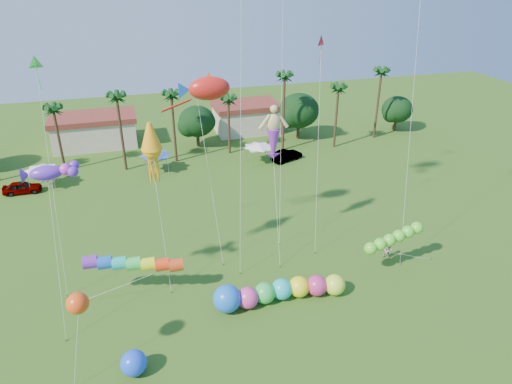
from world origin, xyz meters
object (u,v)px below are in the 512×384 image
object	(u,v)px
car_a	(22,187)
car_b	(287,155)
spectator_b	(388,251)
blue_ball	(134,363)
caterpillar_inflatable	(275,292)

from	to	relation	value
car_a	car_b	size ratio (longest dim) A/B	0.92
spectator_b	blue_ball	world-z (taller)	blue_ball
car_b	car_a	bearing A→B (deg)	68.59
car_a	spectator_b	bearing A→B (deg)	-124.32
car_a	car_b	xyz separation A→B (m)	(34.51, 0.68, 0.04)
car_b	blue_ball	bearing A→B (deg)	122.69
car_a	caterpillar_inflatable	xyz separation A→B (m)	(23.26, -27.79, 0.21)
caterpillar_inflatable	spectator_b	bearing A→B (deg)	15.33
spectator_b	blue_ball	distance (m)	24.80
car_a	caterpillar_inflatable	bearing A→B (deg)	-139.20
car_a	blue_ball	xyz separation A→B (m)	(11.70, -32.17, 0.15)
caterpillar_inflatable	blue_ball	size ratio (longest dim) A/B	6.24
car_b	spectator_b	world-z (taller)	spectator_b
car_a	spectator_b	size ratio (longest dim) A/B	2.45
car_b	blue_ball	world-z (taller)	blue_ball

